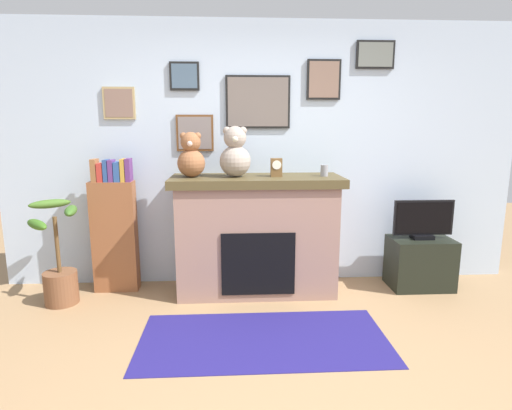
{
  "coord_description": "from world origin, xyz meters",
  "views": [
    {
      "loc": [
        -0.3,
        -2.24,
        1.61
      ],
      "look_at": [
        -0.08,
        1.65,
        0.86
      ],
      "focal_mm": 29.32,
      "sensor_mm": 36.0,
      "label": 1
    }
  ],
  "objects_px": {
    "television": "(423,220)",
    "mantel_clock": "(276,167)",
    "teddy_bear_tan": "(235,154)",
    "tv_stand": "(420,263)",
    "candle_jar": "(324,171)",
    "bookshelf": "(115,230)",
    "teddy_bear_brown": "(191,157)",
    "fireplace": "(256,234)",
    "potted_plant": "(59,269)"
  },
  "relations": [
    {
      "from": "teddy_bear_brown",
      "to": "teddy_bear_tan",
      "type": "bearing_deg",
      "value": -0.01
    },
    {
      "from": "mantel_clock",
      "to": "television",
      "type": "bearing_deg",
      "value": 0.45
    },
    {
      "from": "potted_plant",
      "to": "candle_jar",
      "type": "height_order",
      "value": "candle_jar"
    },
    {
      "from": "television",
      "to": "mantel_clock",
      "type": "xyz_separation_m",
      "value": [
        -1.45,
        -0.01,
        0.53
      ]
    },
    {
      "from": "bookshelf",
      "to": "potted_plant",
      "type": "height_order",
      "value": "bookshelf"
    },
    {
      "from": "fireplace",
      "to": "television",
      "type": "bearing_deg",
      "value": -0.26
    },
    {
      "from": "fireplace",
      "to": "tv_stand",
      "type": "height_order",
      "value": "fireplace"
    },
    {
      "from": "fireplace",
      "to": "tv_stand",
      "type": "xyz_separation_m",
      "value": [
        1.64,
        -0.01,
        -0.32
      ]
    },
    {
      "from": "bookshelf",
      "to": "potted_plant",
      "type": "distance_m",
      "value": 0.59
    },
    {
      "from": "potted_plant",
      "to": "television",
      "type": "relative_size",
      "value": 1.59
    },
    {
      "from": "fireplace",
      "to": "television",
      "type": "height_order",
      "value": "fireplace"
    },
    {
      "from": "television",
      "to": "mantel_clock",
      "type": "distance_m",
      "value": 1.55
    },
    {
      "from": "bookshelf",
      "to": "candle_jar",
      "type": "xyz_separation_m",
      "value": [
        2.01,
        -0.11,
        0.57
      ]
    },
    {
      "from": "television",
      "to": "teddy_bear_brown",
      "type": "height_order",
      "value": "teddy_bear_brown"
    },
    {
      "from": "television",
      "to": "teddy_bear_brown",
      "type": "relative_size",
      "value": 1.43
    },
    {
      "from": "candle_jar",
      "to": "mantel_clock",
      "type": "bearing_deg",
      "value": -179.84
    },
    {
      "from": "teddy_bear_brown",
      "to": "mantel_clock",
      "type": "bearing_deg",
      "value": -0.05
    },
    {
      "from": "potted_plant",
      "to": "teddy_bear_brown",
      "type": "height_order",
      "value": "teddy_bear_brown"
    },
    {
      "from": "mantel_clock",
      "to": "teddy_bear_tan",
      "type": "bearing_deg",
      "value": 179.9
    },
    {
      "from": "tv_stand",
      "to": "mantel_clock",
      "type": "relative_size",
      "value": 3.51
    },
    {
      "from": "potted_plant",
      "to": "mantel_clock",
      "type": "distance_m",
      "value": 2.19
    },
    {
      "from": "bookshelf",
      "to": "potted_plant",
      "type": "xyz_separation_m",
      "value": [
        -0.43,
        -0.29,
        -0.28
      ]
    },
    {
      "from": "teddy_bear_tan",
      "to": "potted_plant",
      "type": "bearing_deg",
      "value": -173.68
    },
    {
      "from": "potted_plant",
      "to": "television",
      "type": "distance_m",
      "value": 3.46
    },
    {
      "from": "potted_plant",
      "to": "mantel_clock",
      "type": "xyz_separation_m",
      "value": [
        1.99,
        0.18,
        0.89
      ]
    },
    {
      "from": "tv_stand",
      "to": "candle_jar",
      "type": "distance_m",
      "value": 1.37
    },
    {
      "from": "fireplace",
      "to": "tv_stand",
      "type": "relative_size",
      "value": 2.68
    },
    {
      "from": "candle_jar",
      "to": "bookshelf",
      "type": "bearing_deg",
      "value": 176.82
    },
    {
      "from": "mantel_clock",
      "to": "bookshelf",
      "type": "bearing_deg",
      "value": 175.84
    },
    {
      "from": "potted_plant",
      "to": "tv_stand",
      "type": "bearing_deg",
      "value": 3.16
    },
    {
      "from": "fireplace",
      "to": "bookshelf",
      "type": "height_order",
      "value": "bookshelf"
    },
    {
      "from": "bookshelf",
      "to": "tv_stand",
      "type": "relative_size",
      "value": 2.17
    },
    {
      "from": "tv_stand",
      "to": "television",
      "type": "xyz_separation_m",
      "value": [
        0.0,
        -0.0,
        0.44
      ]
    },
    {
      "from": "potted_plant",
      "to": "tv_stand",
      "type": "relative_size",
      "value": 1.56
    },
    {
      "from": "fireplace",
      "to": "teddy_bear_tan",
      "type": "relative_size",
      "value": 3.45
    },
    {
      "from": "television",
      "to": "candle_jar",
      "type": "xyz_separation_m",
      "value": [
        -1.0,
        -0.01,
        0.5
      ]
    },
    {
      "from": "tv_stand",
      "to": "teddy_bear_brown",
      "type": "height_order",
      "value": "teddy_bear_brown"
    },
    {
      "from": "candle_jar",
      "to": "teddy_bear_tan",
      "type": "distance_m",
      "value": 0.85
    },
    {
      "from": "mantel_clock",
      "to": "teddy_bear_tan",
      "type": "xyz_separation_m",
      "value": [
        -0.38,
        0.0,
        0.12
      ]
    },
    {
      "from": "potted_plant",
      "to": "tv_stand",
      "type": "height_order",
      "value": "potted_plant"
    },
    {
      "from": "fireplace",
      "to": "teddy_bear_tan",
      "type": "xyz_separation_m",
      "value": [
        -0.2,
        -0.02,
        0.77
      ]
    },
    {
      "from": "tv_stand",
      "to": "teddy_bear_brown",
      "type": "bearing_deg",
      "value": -179.69
    },
    {
      "from": "fireplace",
      "to": "teddy_bear_brown",
      "type": "relative_size",
      "value": 3.88
    },
    {
      "from": "fireplace",
      "to": "teddy_bear_brown",
      "type": "distance_m",
      "value": 0.96
    },
    {
      "from": "tv_stand",
      "to": "bookshelf",
      "type": "bearing_deg",
      "value": 178.09
    },
    {
      "from": "tv_stand",
      "to": "mantel_clock",
      "type": "height_order",
      "value": "mantel_clock"
    },
    {
      "from": "tv_stand",
      "to": "potted_plant",
      "type": "bearing_deg",
      "value": -176.84
    },
    {
      "from": "television",
      "to": "teddy_bear_tan",
      "type": "relative_size",
      "value": 1.27
    },
    {
      "from": "fireplace",
      "to": "candle_jar",
      "type": "distance_m",
      "value": 0.89
    },
    {
      "from": "potted_plant",
      "to": "teddy_bear_brown",
      "type": "relative_size",
      "value": 2.26
    }
  ]
}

